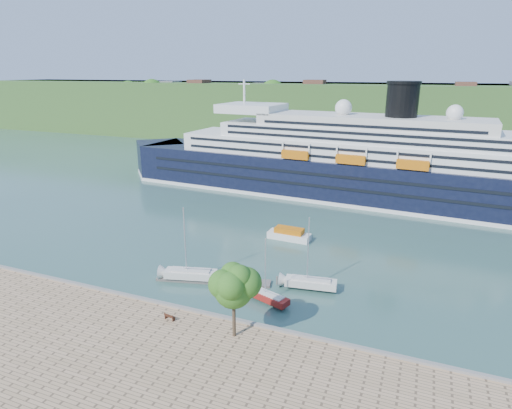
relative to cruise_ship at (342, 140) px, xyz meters
name	(u,v)px	position (x,y,z in m)	size (l,w,h in m)	color
ground	(193,317)	(-5.95, -59.98, -13.53)	(400.00, 400.00, 0.00)	#2B4E45
far_hillside	(366,114)	(-5.95, 85.02, -1.53)	(400.00, 50.00, 24.00)	#335723
quay_coping	(192,310)	(-5.95, -60.18, -12.38)	(220.00, 0.50, 0.30)	slate
cruise_ship	(342,140)	(0.00, 0.00, 0.00)	(120.49, 17.55, 27.06)	black
park_bench	(170,316)	(-7.35, -62.79, -12.08)	(1.40, 0.57, 0.90)	#452213
promenade_tree	(234,298)	(1.00, -62.88, -7.83)	(5.67, 5.67, 9.39)	#296119
floating_pontoon	(213,280)	(-7.89, -50.70, -13.35)	(16.52, 2.02, 0.37)	#65605A
sailboat_white_near	(189,247)	(-11.00, -51.68, -8.22)	(8.22, 2.28, 10.62)	silver
sailboat_red	(268,273)	(1.46, -53.36, -9.25)	(6.63, 1.84, 8.56)	maroon
sailboat_white_far	(312,256)	(5.73, -47.80, -8.49)	(7.80, 2.17, 10.07)	silver
tender_launch	(289,234)	(-2.66, -31.14, -12.46)	(7.75, 2.65, 2.14)	#CB660B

